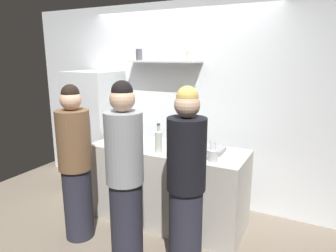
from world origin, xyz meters
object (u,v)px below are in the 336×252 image
at_px(person_grey_hoodie, 125,177).
at_px(wine_bottle_amber_glass, 126,127).
at_px(utensil_holder, 213,155).
at_px(wine_bottle_dark_glass, 178,145).
at_px(water_bottle_plastic, 135,141).
at_px(wine_bottle_pale_glass, 159,141).
at_px(person_blonde, 186,184).
at_px(wine_bottle_green_glass, 120,131).
at_px(baking_pan, 208,149).
at_px(refrigerator, 96,132).
at_px(person_brown_jacket, 76,165).

bearing_deg(person_grey_hoodie, wine_bottle_amber_glass, 61.81).
height_order(utensil_holder, wine_bottle_dark_glass, wine_bottle_dark_glass).
bearing_deg(water_bottle_plastic, person_grey_hoodie, -65.76).
height_order(wine_bottle_pale_glass, person_blonde, person_blonde).
xyz_separation_m(utensil_holder, wine_bottle_amber_glass, (-1.26, 0.33, 0.08)).
distance_m(wine_bottle_dark_glass, person_grey_hoodie, 0.69).
distance_m(wine_bottle_green_glass, person_blonde, 1.35).
height_order(baking_pan, utensil_holder, utensil_holder).
relative_size(refrigerator, person_grey_hoodie, 1.00).
xyz_separation_m(baking_pan, person_blonde, (0.07, -0.73, -0.10)).
height_order(wine_bottle_amber_glass, wine_bottle_pale_glass, wine_bottle_amber_glass).
relative_size(utensil_holder, wine_bottle_amber_glass, 0.64).
relative_size(utensil_holder, wine_bottle_dark_glass, 0.72).
relative_size(wine_bottle_amber_glass, water_bottle_plastic, 1.35).
bearing_deg(baking_pan, wine_bottle_green_glass, -175.52).
xyz_separation_m(refrigerator, wine_bottle_dark_glass, (1.55, -0.54, 0.16)).
relative_size(baking_pan, person_grey_hoodie, 0.20).
relative_size(wine_bottle_amber_glass, wine_bottle_green_glass, 1.08).
distance_m(baking_pan, person_grey_hoodie, 1.00).
xyz_separation_m(baking_pan, person_brown_jacket, (-1.17, -0.77, -0.12)).
height_order(wine_bottle_dark_glass, wine_bottle_green_glass, wine_bottle_green_glass).
height_order(wine_bottle_pale_glass, person_brown_jacket, person_brown_jacket).
height_order(water_bottle_plastic, person_grey_hoodie, person_grey_hoodie).
bearing_deg(person_grey_hoodie, wine_bottle_dark_glass, 7.58).
bearing_deg(person_blonde, person_grey_hoodie, 88.23).
height_order(baking_pan, wine_bottle_amber_glass, wine_bottle_amber_glass).
relative_size(utensil_holder, wine_bottle_green_glass, 0.70).
bearing_deg(wine_bottle_pale_glass, water_bottle_plastic, -165.80).
distance_m(refrigerator, baking_pan, 1.81).
height_order(baking_pan, wine_bottle_green_glass, wine_bottle_green_glass).
height_order(utensil_holder, person_grey_hoodie, person_grey_hoodie).
height_order(wine_bottle_dark_glass, water_bottle_plastic, wine_bottle_dark_glass).
distance_m(wine_bottle_pale_glass, person_grey_hoodie, 0.65).
xyz_separation_m(utensil_holder, water_bottle_plastic, (-0.86, -0.08, 0.06)).
distance_m(wine_bottle_pale_glass, person_brown_jacket, 0.90).
bearing_deg(utensil_holder, water_bottle_plastic, -174.92).
bearing_deg(wine_bottle_amber_glass, utensil_holder, -14.76).
relative_size(baking_pan, wine_bottle_amber_glass, 1.01).
distance_m(utensil_holder, person_grey_hoodie, 0.89).
bearing_deg(wine_bottle_green_glass, baking_pan, 4.48).
bearing_deg(person_grey_hoodie, water_bottle_plastic, 51.97).
xyz_separation_m(wine_bottle_green_glass, person_brown_jacket, (-0.07, -0.69, -0.22)).
relative_size(wine_bottle_dark_glass, wine_bottle_green_glass, 0.97).
bearing_deg(person_blonde, wine_bottle_pale_glass, 30.65).
distance_m(wine_bottle_amber_glass, water_bottle_plastic, 0.57).
distance_m(wine_bottle_pale_glass, water_bottle_plastic, 0.26).
distance_m(wine_bottle_dark_glass, person_brown_jacket, 1.09).
relative_size(person_blonde, person_grey_hoodie, 0.98).
relative_size(baking_pan, person_brown_jacket, 0.21).
bearing_deg(person_blonde, person_brown_jacket, 74.33).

